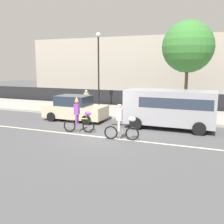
# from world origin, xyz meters

# --- Properties ---
(ground_plane) EXTENTS (80.00, 80.00, 0.00)m
(ground_plane) POSITION_xyz_m (0.00, 0.00, 0.00)
(ground_plane) COLOR #4C4C4F
(road_centre_line) EXTENTS (36.00, 0.14, 0.01)m
(road_centre_line) POSITION_xyz_m (0.00, -0.50, 0.00)
(road_centre_line) COLOR beige
(road_centre_line) RESTS_ON ground
(sidewalk_curb) EXTENTS (60.00, 5.00, 0.15)m
(sidewalk_curb) POSITION_xyz_m (0.00, 6.50, 0.07)
(sidewalk_curb) COLOR #9E9B93
(sidewalk_curb) RESTS_ON ground
(fence_line) EXTENTS (40.00, 0.08, 1.40)m
(fence_line) POSITION_xyz_m (0.00, 9.40, 0.70)
(fence_line) COLOR black
(fence_line) RESTS_ON ground
(building_backdrop) EXTENTS (28.00, 8.00, 6.51)m
(building_backdrop) POSITION_xyz_m (-1.05, 18.00, 3.26)
(building_backdrop) COLOR #B2A899
(building_backdrop) RESTS_ON ground
(parade_cyclist_purple) EXTENTS (1.70, 0.56, 1.92)m
(parade_cyclist_purple) POSITION_xyz_m (-1.51, -0.04, 0.84)
(parade_cyclist_purple) COLOR black
(parade_cyclist_purple) RESTS_ON ground
(parade_cyclist_zebra) EXTENTS (1.71, 0.53, 1.92)m
(parade_cyclist_zebra) POSITION_xyz_m (1.12, -0.58, 0.84)
(parade_cyclist_zebra) COLOR black
(parade_cyclist_zebra) RESTS_ON ground
(parked_van_grey) EXTENTS (5.00, 2.22, 2.18)m
(parked_van_grey) POSITION_xyz_m (2.92, 2.70, 1.28)
(parked_van_grey) COLOR #99999E
(parked_van_grey) RESTS_ON ground
(parked_car_beige) EXTENTS (4.10, 1.92, 1.64)m
(parked_car_beige) POSITION_xyz_m (-3.29, 2.61, 0.78)
(parked_car_beige) COLOR beige
(parked_car_beige) RESTS_ON ground
(street_lamp_post) EXTENTS (0.36, 0.36, 5.86)m
(street_lamp_post) POSITION_xyz_m (-3.26, 6.31, 3.99)
(street_lamp_post) COLOR black
(street_lamp_post) RESTS_ON sidewalk_curb
(street_tree_near_lamp) EXTENTS (3.79, 3.79, 6.66)m
(street_tree_near_lamp) POSITION_xyz_m (3.09, 8.24, 4.91)
(street_tree_near_lamp) COLOR brown
(street_tree_near_lamp) RESTS_ON sidewalk_curb
(pedestrian_onlooker) EXTENTS (0.32, 0.20, 1.62)m
(pedestrian_onlooker) POSITION_xyz_m (-3.79, 5.22, 1.01)
(pedestrian_onlooker) COLOR #33333D
(pedestrian_onlooker) RESTS_ON sidewalk_curb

